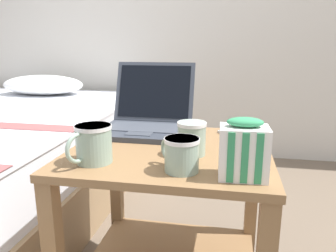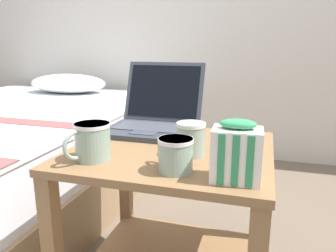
% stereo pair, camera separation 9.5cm
% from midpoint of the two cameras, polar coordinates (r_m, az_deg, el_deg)
% --- Properties ---
extents(bedside_table, '(0.60, 0.56, 0.56)m').
position_cam_midpoint_polar(bedside_table, '(1.09, 3.22, -13.94)').
color(bedside_table, olive).
rests_on(bedside_table, ground_plane).
extents(laptop, '(0.31, 0.33, 0.24)m').
position_cam_midpoint_polar(laptop, '(1.21, -0.01, 1.57)').
color(laptop, '#333842').
rests_on(laptop, bedside_table).
extents(mug_front_left, '(0.11, 0.10, 0.09)m').
position_cam_midpoint_polar(mug_front_left, '(0.82, 4.55, -4.73)').
color(mug_front_left, '#8CA593').
rests_on(mug_front_left, bedside_table).
extents(mug_front_right, '(0.08, 0.12, 0.10)m').
position_cam_midpoint_polar(mug_front_right, '(0.94, 7.00, -1.96)').
color(mug_front_right, '#8CA593').
rests_on(mug_front_right, bedside_table).
extents(mug_mid_center, '(0.10, 0.14, 0.10)m').
position_cam_midpoint_polar(mug_mid_center, '(0.91, -10.25, -2.43)').
color(mug_mid_center, '#8CA593').
rests_on(mug_mid_center, bedside_table).
extents(snack_bag, '(0.12, 0.09, 0.15)m').
position_cam_midpoint_polar(snack_bag, '(0.78, 15.28, -4.56)').
color(snack_bag, white).
rests_on(snack_bag, bedside_table).
extents(cell_phone, '(0.14, 0.17, 0.01)m').
position_cam_midpoint_polar(cell_phone, '(1.14, 15.28, -2.07)').
color(cell_phone, '#B7BABC').
rests_on(cell_phone, bedside_table).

